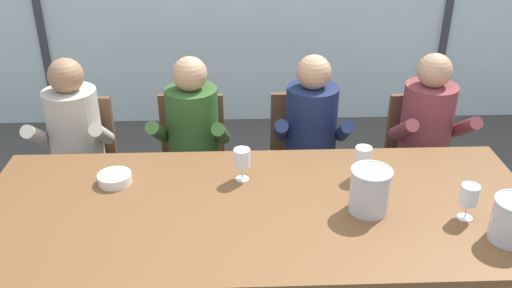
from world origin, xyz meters
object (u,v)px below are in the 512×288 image
Objects in this scene: ice_bucket_secondary at (370,190)px; chair_center at (303,151)px; person_olive_shirt at (191,141)px; person_maroon_top at (429,137)px; chair_near_curtain at (80,155)px; chair_right_of_center at (421,152)px; chair_left_of_center at (192,153)px; wine_glass_center_pour at (363,157)px; tasting_bowl at (115,178)px; person_navy_polo at (311,139)px; wine_glass_by_left_taster at (242,159)px; person_beige_jumper at (73,143)px; dining_table at (259,217)px; wine_glass_near_bucket at (469,196)px.

chair_center is at bearing 99.69° from ice_bucket_secondary.
person_maroon_top is (1.47, -0.00, 0.00)m from person_olive_shirt.
chair_near_curtain is 1.00× the size of chair_right_of_center.
chair_near_curtain and chair_left_of_center have the same top height.
wine_glass_center_pour is at bearing -133.88° from chair_right_of_center.
tasting_bowl is at bearing -115.10° from person_olive_shirt.
chair_near_curtain is 1.50m from person_navy_polo.
chair_right_of_center is at bearing 10.37° from person_olive_shirt.
wine_glass_by_left_taster reaches higher than tasting_bowl.
person_navy_polo is at bearing -10.79° from chair_left_of_center.
chair_near_curtain and chair_center have the same top height.
chair_near_curtain is 0.89m from tasting_bowl.
tasting_bowl is 0.66m from wine_glass_by_left_taster.
chair_right_of_center is 0.78m from person_navy_polo.
chair_right_of_center is at bearing 0.24° from chair_left_of_center.
person_beige_jumper reaches higher than tasting_bowl.
person_beige_jumper and person_maroon_top have the same top height.
tasting_bowl is at bearing -163.97° from chair_right_of_center.
person_olive_shirt is (0.72, 0.00, 0.00)m from person_beige_jumper.
wine_glass_near_bucket reaches higher than dining_table.
person_olive_shirt is at bearing 135.36° from ice_bucket_secondary.
wine_glass_center_pour is (0.54, 0.25, 0.18)m from dining_table.
dining_table is 1.37m from person_beige_jumper.
person_olive_shirt is 5.48× the size of ice_bucket_secondary.
chair_left_of_center is 0.89m from wine_glass_by_left_taster.
chair_center is (0.73, -0.00, 0.00)m from chair_left_of_center.
ice_bucket_secondary is 0.44m from wine_glass_near_bucket.
person_navy_polo is (1.48, -0.16, 0.17)m from chair_near_curtain.
person_maroon_top is at bearing 3.77° from person_navy_polo.
chair_near_curtain is 5.07× the size of wine_glass_near_bucket.
chair_center is 1.45m from person_beige_jumper.
wine_glass_near_bucket is at bearing -10.62° from ice_bucket_secondary.
chair_near_curtain is 1.00× the size of chair_center.
person_olive_shirt reaches higher than dining_table.
person_olive_shirt is 0.69m from tasting_bowl.
chair_left_of_center is 1.79m from wine_glass_near_bucket.
dining_table is 12.24× the size of ice_bucket_secondary.
chair_right_of_center is 0.73× the size of person_beige_jumper.
person_maroon_top is 6.91× the size of wine_glass_by_left_taster.
person_navy_polo is 1.24m from tasting_bowl.
tasting_bowl is at bearing -147.80° from person_navy_polo.
person_navy_polo is 6.91× the size of wine_glass_center_pour.
chair_center is 0.75m from person_olive_shirt.
ice_bucket_secondary reaches higher than chair_center.
dining_table is 1.48m from chair_right_of_center.
person_navy_polo is at bearing 5.38° from person_olive_shirt.
wine_glass_center_pour is at bearing -73.95° from chair_center.
tasting_bowl is 0.98× the size of wine_glass_center_pour.
person_beige_jumper is 0.70m from tasting_bowl.
ice_bucket_secondary reaches higher than tasting_bowl.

